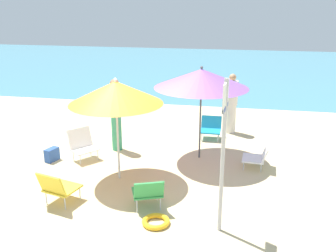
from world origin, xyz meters
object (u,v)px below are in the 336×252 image
(beach_chair_d, at_px, (58,187))
(beach_bag, at_px, (52,155))
(beach_chair_b, at_px, (211,127))
(warning_sign, at_px, (224,137))
(swim_ring, at_px, (156,222))
(umbrella_purple, at_px, (201,78))
(beach_chair_c, at_px, (258,156))
(beach_chair_e, at_px, (82,144))
(umbrella_orange, at_px, (116,93))
(person_b, at_px, (231,104))
(beach_chair_a, at_px, (148,192))
(person_a, at_px, (116,114))

(beach_chair_d, xyz_separation_m, beach_bag, (-1.02, 1.74, -0.19))
(beach_chair_b, distance_m, beach_bag, 3.96)
(warning_sign, xyz_separation_m, swim_ring, (-1.00, -0.03, -1.49))
(umbrella_purple, distance_m, beach_chair_b, 2.03)
(beach_chair_c, relative_size, beach_chair_e, 0.76)
(umbrella_orange, bearing_deg, umbrella_purple, 43.34)
(beach_chair_c, distance_m, beach_chair_d, 4.09)
(beach_chair_c, distance_m, person_b, 2.37)
(warning_sign, height_order, beach_bag, warning_sign)
(umbrella_purple, distance_m, warning_sign, 2.88)
(umbrella_orange, distance_m, beach_chair_e, 1.95)
(person_b, bearing_deg, beach_chair_b, -53.28)
(beach_chair_d, relative_size, person_b, 0.44)
(umbrella_purple, distance_m, beach_chair_e, 2.99)
(beach_chair_a, xyz_separation_m, swim_ring, (0.23, -0.42, -0.29))
(warning_sign, bearing_deg, beach_chair_d, 179.89)
(umbrella_purple, height_order, beach_chair_e, umbrella_purple)
(beach_chair_a, height_order, person_a, person_a)
(beach_chair_c, bearing_deg, beach_chair_d, 36.60)
(umbrella_orange, relative_size, beach_chair_c, 3.64)
(beach_chair_c, bearing_deg, umbrella_purple, -11.01)
(umbrella_purple, height_order, person_a, umbrella_purple)
(beach_chair_c, distance_m, beach_chair_e, 3.84)
(beach_chair_a, distance_m, beach_chair_d, 1.57)
(beach_chair_b, bearing_deg, person_b, 139.32)
(beach_chair_b, xyz_separation_m, beach_chair_d, (-2.30, -3.89, 0.05))
(beach_chair_c, relative_size, swim_ring, 1.24)
(beach_chair_a, relative_size, beach_chair_c, 1.20)
(swim_ring, bearing_deg, umbrella_orange, 126.43)
(beach_chair_a, bearing_deg, swim_ring, -172.94)
(person_a, relative_size, swim_ring, 3.80)
(umbrella_orange, height_order, beach_bag, umbrella_orange)
(umbrella_orange, distance_m, person_b, 3.97)
(umbrella_purple, distance_m, umbrella_orange, 1.99)
(umbrella_orange, xyz_separation_m, beach_chair_e, (-1.10, 0.79, -1.40))
(beach_chair_b, height_order, beach_chair_d, beach_chair_d)
(umbrella_orange, xyz_separation_m, swim_ring, (1.08, -1.46, -1.71))
(umbrella_orange, relative_size, beach_chair_d, 2.91)
(beach_chair_a, bearing_deg, beach_chair_b, -32.87)
(beach_chair_c, height_order, beach_bag, beach_chair_c)
(beach_chair_e, distance_m, swim_ring, 3.15)
(person_a, bearing_deg, beach_chair_c, 149.92)
(beach_chair_c, bearing_deg, beach_bag, 9.91)
(beach_chair_d, bearing_deg, beach_chair_a, -70.02)
(beach_chair_e, distance_m, person_a, 1.03)
(beach_chair_e, distance_m, warning_sign, 4.05)
(beach_chair_e, bearing_deg, person_b, 76.15)
(beach_chair_b, xyz_separation_m, warning_sign, (0.49, -4.13, 1.25))
(beach_chair_b, bearing_deg, beach_bag, -56.68)
(beach_bag, bearing_deg, umbrella_orange, -17.56)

